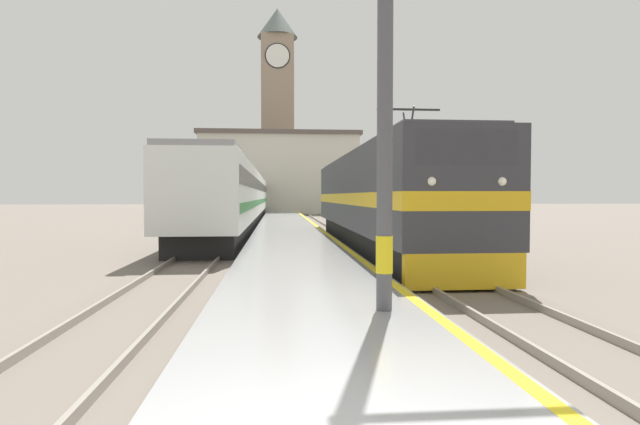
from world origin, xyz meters
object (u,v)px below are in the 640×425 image
Objects in this scene: passenger_train at (242,197)px; catenary_mast at (391,50)px; locomotive_train at (377,199)px; clock_tower at (278,104)px.

passenger_train is 5.56× the size of catenary_mast.
catenary_mast is (4.46, -31.04, 2.36)m from passenger_train.
clock_tower is (-4.01, 49.20, 12.88)m from locomotive_train.
locomotive_train is 0.71× the size of clock_tower.
clock_tower reaches higher than catenary_mast.
locomotive_train is 13.10m from catenary_mast.
locomotive_train reaches higher than passenger_train.
locomotive_train is 51.01m from clock_tower.
catenary_mast is at bearing -81.82° from passenger_train.
clock_tower reaches higher than passenger_train.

